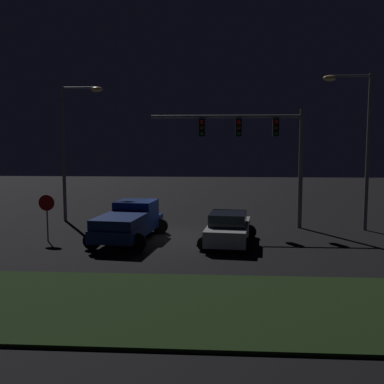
% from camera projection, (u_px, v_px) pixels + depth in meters
% --- Properties ---
extents(ground_plane, '(80.00, 80.00, 0.00)m').
position_uv_depth(ground_plane, '(174.00, 236.00, 22.57)').
color(ground_plane, black).
extents(grass_median, '(24.71, 5.68, 0.10)m').
position_uv_depth(grass_median, '(140.00, 304.00, 12.81)').
color(grass_median, black).
rests_on(grass_median, ground_plane).
extents(pickup_truck, '(3.31, 5.60, 1.80)m').
position_uv_depth(pickup_truck, '(130.00, 220.00, 21.39)').
color(pickup_truck, navy).
rests_on(pickup_truck, ground_plane).
extents(car_sedan, '(2.79, 4.57, 1.51)m').
position_uv_depth(car_sedan, '(228.00, 228.00, 20.57)').
color(car_sedan, '#B7B7BC').
rests_on(car_sedan, ground_plane).
extents(traffic_signal_gantry, '(8.32, 0.56, 6.50)m').
position_uv_depth(traffic_signal_gantry, '(256.00, 139.00, 24.29)').
color(traffic_signal_gantry, slate).
rests_on(traffic_signal_gantry, ground_plane).
extents(street_lamp_left, '(2.55, 0.44, 8.02)m').
position_uv_depth(street_lamp_left, '(71.00, 136.00, 26.34)').
color(street_lamp_left, slate).
rests_on(street_lamp_left, ground_plane).
extents(street_lamp_right, '(2.57, 0.44, 8.28)m').
position_uv_depth(street_lamp_right, '(359.00, 133.00, 23.49)').
color(street_lamp_right, slate).
rests_on(street_lamp_right, ground_plane).
extents(stop_sign, '(0.76, 0.08, 2.23)m').
position_uv_depth(stop_sign, '(47.00, 209.00, 21.11)').
color(stop_sign, slate).
rests_on(stop_sign, ground_plane).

